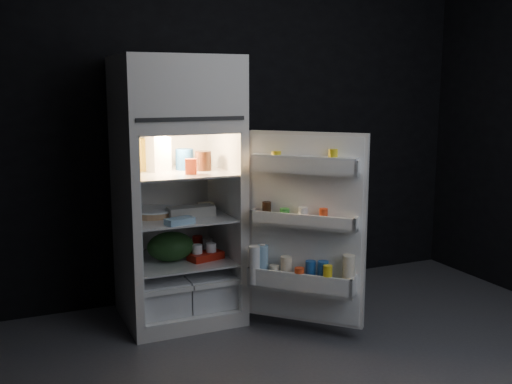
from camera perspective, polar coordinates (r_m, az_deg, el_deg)
name	(u,v)px	position (r m, az deg, el deg)	size (l,w,h in m)	color
wall_back	(229,118)	(4.56, -2.58, 7.07)	(4.00, 0.00, 2.70)	black
refrigerator	(176,181)	(4.07, -7.64, 1.04)	(0.76, 0.71, 1.78)	silver
fridge_door	(304,232)	(3.78, 4.60, -3.84)	(0.64, 0.65, 1.22)	silver
milk_jug	(157,153)	(4.06, -9.44, 3.68)	(0.14, 0.14, 0.24)	white
mayo_jar	(185,159)	(4.10, -6.82, 3.11)	(0.12, 0.12, 0.14)	#1D519D
jam_jar	(203,161)	(4.04, -5.05, 2.97)	(0.11, 0.11, 0.13)	black
amber_bottle	(142,155)	(4.08, -10.82, 3.53)	(0.09, 0.09, 0.22)	gold
small_carton	(191,166)	(3.88, -6.21, 2.44)	(0.07, 0.05, 0.10)	#E1431A
egg_carton	(191,212)	(4.02, -6.21, -1.86)	(0.31, 0.12, 0.07)	gray
pie	(153,213)	(4.07, -9.77, -2.01)	(0.30, 0.30, 0.04)	tan
flat_package	(180,221)	(3.82, -7.28, -2.76)	(0.18, 0.09, 0.04)	#8CB9D9
wrapped_pkg	(206,206)	(4.23, -4.80, -1.37)	(0.11, 0.09, 0.05)	beige
produce_bag	(171,246)	(4.08, -8.13, -5.16)	(0.32, 0.27, 0.20)	#193815
yogurt_tray	(206,256)	(4.10, -4.82, -6.08)	(0.23, 0.12, 0.05)	#A61A0E
small_can_red	(197,242)	(4.38, -5.60, -4.76)	(0.07, 0.07, 0.09)	#A61A0E
small_can_silver	(208,245)	(4.29, -4.57, -5.04)	(0.07, 0.07, 0.09)	silver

